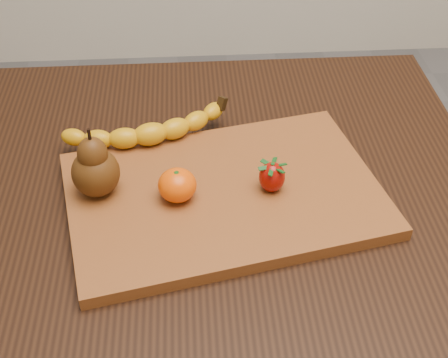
{
  "coord_description": "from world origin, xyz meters",
  "views": [
    {
      "loc": [
        0.05,
        -0.75,
        1.38
      ],
      "look_at": [
        0.09,
        -0.06,
        0.8
      ],
      "focal_mm": 50.0,
      "sensor_mm": 36.0,
      "label": 1
    }
  ],
  "objects_px": {
    "pear": "(94,162)",
    "mandarin": "(177,185)",
    "cutting_board": "(224,195)",
    "table": "(167,221)"
  },
  "relations": [
    {
      "from": "table",
      "to": "pear",
      "type": "xyz_separation_m",
      "value": [
        -0.09,
        -0.05,
        0.17
      ]
    },
    {
      "from": "table",
      "to": "cutting_board",
      "type": "relative_size",
      "value": 2.22
    },
    {
      "from": "pear",
      "to": "mandarin",
      "type": "bearing_deg",
      "value": -11.01
    },
    {
      "from": "cutting_board",
      "to": "mandarin",
      "type": "height_order",
      "value": "mandarin"
    },
    {
      "from": "table",
      "to": "cutting_board",
      "type": "height_order",
      "value": "cutting_board"
    },
    {
      "from": "table",
      "to": "mandarin",
      "type": "height_order",
      "value": "mandarin"
    },
    {
      "from": "table",
      "to": "mandarin",
      "type": "relative_size",
      "value": 18.08
    },
    {
      "from": "cutting_board",
      "to": "pear",
      "type": "height_order",
      "value": "pear"
    },
    {
      "from": "cutting_board",
      "to": "mandarin",
      "type": "bearing_deg",
      "value": 179.24
    },
    {
      "from": "pear",
      "to": "mandarin",
      "type": "distance_m",
      "value": 0.12
    }
  ]
}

